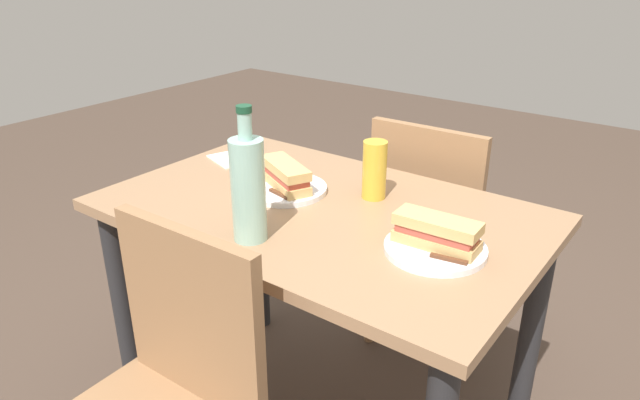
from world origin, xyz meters
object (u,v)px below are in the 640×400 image
(baguette_sandwich_near, at_px, (285,175))
(baguette_sandwich_far, at_px, (437,232))
(plate_far, at_px, (435,249))
(chair_near, at_px, (434,225))
(dining_table, at_px, (320,250))
(water_bottle, at_px, (248,188))
(knife_far, at_px, (431,255))
(beer_glass, at_px, (374,170))
(plate_near, at_px, (286,189))
(knife_near, at_px, (271,190))

(baguette_sandwich_near, height_order, baguette_sandwich_far, same)
(plate_far, bearing_deg, chair_near, -65.15)
(dining_table, xyz_separation_m, water_bottle, (0.03, 0.23, 0.25))
(baguette_sandwich_near, bearing_deg, chair_near, -111.78)
(chair_near, xyz_separation_m, plate_far, (-0.27, 0.59, 0.26))
(baguette_sandwich_near, xyz_separation_m, knife_far, (-0.50, 0.11, -0.03))
(baguette_sandwich_near, height_order, water_bottle, water_bottle)
(water_bottle, bearing_deg, beer_glass, -105.40)
(baguette_sandwich_far, height_order, water_bottle, water_bottle)
(plate_far, height_order, baguette_sandwich_far, baguette_sandwich_far)
(plate_far, bearing_deg, plate_near, -7.70)
(plate_near, relative_size, knife_near, 1.28)
(dining_table, bearing_deg, baguette_sandwich_far, 173.57)
(chair_near, distance_m, beer_glass, 0.53)
(plate_near, xyz_separation_m, water_bottle, (-0.11, 0.26, 0.12))
(chair_near, height_order, beer_glass, beer_glass)
(chair_near, bearing_deg, plate_near, 68.22)
(chair_near, relative_size, plate_near, 3.81)
(chair_near, xyz_separation_m, plate_near, (0.21, 0.52, 0.26))
(knife_near, height_order, knife_far, same)
(dining_table, xyz_separation_m, baguette_sandwich_near, (0.14, -0.03, 0.18))
(knife_far, bearing_deg, water_bottle, 20.83)
(plate_far, distance_m, baguette_sandwich_far, 0.04)
(plate_near, height_order, beer_glass, beer_glass)
(knife_near, xyz_separation_m, water_bottle, (-0.12, 0.21, 0.11))
(beer_glass, bearing_deg, water_bottle, 74.60)
(water_bottle, bearing_deg, dining_table, -96.14)
(water_bottle, bearing_deg, plate_near, -66.84)
(water_bottle, bearing_deg, knife_far, -159.17)
(plate_near, distance_m, knife_near, 0.05)
(knife_far, bearing_deg, chair_near, -65.83)
(baguette_sandwich_far, bearing_deg, dining_table, -6.43)
(baguette_sandwich_near, height_order, knife_near, baguette_sandwich_near)
(chair_near, height_order, plate_far, chair_near)
(chair_near, distance_m, knife_far, 0.75)
(knife_near, distance_m, plate_far, 0.49)
(plate_far, xyz_separation_m, water_bottle, (0.37, 0.20, 0.12))
(baguette_sandwich_far, bearing_deg, knife_far, 105.48)
(plate_near, relative_size, plate_far, 1.00)
(water_bottle, bearing_deg, baguette_sandwich_far, -152.21)
(knife_near, bearing_deg, plate_near, -103.30)
(knife_near, relative_size, knife_far, 0.99)
(baguette_sandwich_far, relative_size, knife_far, 1.06)
(baguette_sandwich_far, bearing_deg, plate_near, -7.70)
(plate_near, xyz_separation_m, baguette_sandwich_near, (0.00, 0.00, 0.04))
(plate_far, distance_m, water_bottle, 0.44)
(chair_near, bearing_deg, baguette_sandwich_near, 68.22)
(chair_near, height_order, baguette_sandwich_far, chair_near)
(chair_near, bearing_deg, water_bottle, 82.89)
(plate_far, relative_size, baguette_sandwich_far, 1.19)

